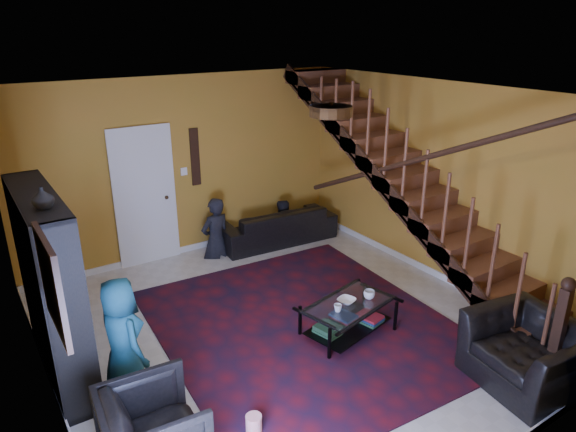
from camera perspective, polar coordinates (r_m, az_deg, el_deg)
name	(u,v)px	position (r m, az deg, el deg)	size (l,w,h in m)	color
floor	(284,327)	(6.45, -0.46, -12.20)	(5.50, 5.50, 0.00)	beige
room	(141,308)	(7.00, -15.98, -9.77)	(5.50, 5.50, 5.50)	#BA7929
staircase	(415,189)	(7.13, 13.92, 2.91)	(0.95, 5.02, 3.18)	brown
bookshelf	(52,291)	(5.75, -24.71, -7.56)	(0.35, 1.80, 2.00)	black
door	(145,199)	(8.00, -15.60, 1.84)	(0.82, 0.05, 2.05)	silver
framed_picture	(52,285)	(4.05, -24.79, -6.99)	(0.04, 0.74, 0.74)	maroon
wall_hanging	(195,157)	(8.14, -10.29, 6.46)	(0.14, 0.03, 0.90)	black
ceiling_fixture	(331,111)	(4.83, 4.78, 11.55)	(0.40, 0.40, 0.10)	#3F2814
rug	(304,325)	(6.46, 1.78, -12.04)	(3.29, 3.77, 0.02)	#480D16
sofa	(276,225)	(8.70, -1.30, -0.98)	(2.00, 0.78, 0.58)	black
armchair_left	(154,431)	(4.68, -14.71, -22.14)	(0.79, 0.81, 0.74)	black
armchair_right	(528,353)	(5.92, 25.16, -13.64)	(1.09, 0.95, 0.71)	black
person_adult_a	(216,240)	(8.26, -8.01, -2.68)	(0.51, 0.34, 1.41)	black
person_adult_b	(282,232)	(8.88, -0.72, -1.74)	(0.55, 0.43, 1.14)	black
person_child	(122,338)	(5.37, -17.93, -12.77)	(0.61, 0.40, 1.26)	#194D61
coffee_table	(348,317)	(6.25, 6.72, -11.04)	(1.18, 0.84, 0.41)	black
cup_a	(369,295)	(6.27, 9.01, -8.63)	(0.13, 0.13, 0.10)	#999999
cup_b	(338,308)	(5.97, 5.55, -10.14)	(0.09, 0.09, 0.09)	#999999
bowl	(347,301)	(6.16, 6.53, -9.33)	(0.21, 0.21, 0.05)	#999999
vase	(43,198)	(4.87, -25.61, 1.83)	(0.18, 0.18, 0.19)	#999999
popcorn_bucket	(254,424)	(5.01, -3.82, -22.03)	(0.15, 0.15, 0.17)	red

